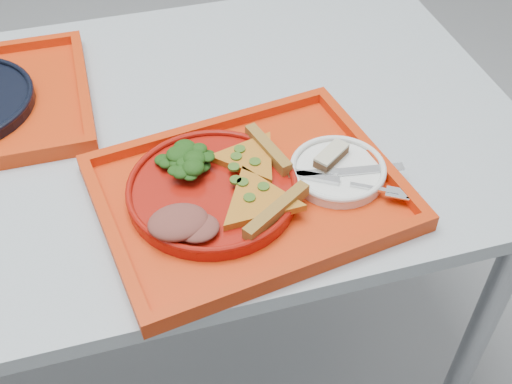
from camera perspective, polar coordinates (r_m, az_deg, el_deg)
The scene contains 12 objects.
ground at distance 1.71m, azimuth -11.47°, elevation -15.17°, with size 10.00×10.00×0.00m, color #96999E.
table at distance 1.19m, azimuth -16.08°, elevation 1.36°, with size 1.60×0.80×0.75m.
tray_main at distance 0.99m, azimuth -0.62°, elevation -0.35°, with size 0.45×0.35×0.01m, color red.
dinner_plate at distance 0.98m, azimuth -3.89°, elevation 0.03°, with size 0.26×0.26×0.02m, color #97120A.
side_plate at distance 1.02m, azimuth 7.26°, elevation 1.76°, with size 0.15×0.15×0.01m, color white.
pizza_slice_a at distance 0.94m, azimuth 0.15°, elevation -0.61°, with size 0.15×0.13×0.02m, color gold, non-canonical shape.
pizza_slice_b at distance 1.01m, azimuth -0.52°, elevation 3.22°, with size 0.13×0.11×0.02m, color gold, non-canonical shape.
salad_heap at distance 0.99m, azimuth -6.21°, elevation 2.93°, with size 0.08×0.08×0.04m, color black.
meat_portion at distance 0.91m, azimuth -6.93°, elevation -2.67°, with size 0.09×0.07×0.03m, color brown.
dessert_bar at distance 1.02m, azimuth 6.71°, elevation 3.25°, with size 0.07×0.06×0.02m.
knife at distance 1.01m, azimuth 8.01°, elevation 1.87°, with size 0.18×0.02×0.01m, color silver.
fork at distance 0.99m, azimuth 8.27°, elevation 0.77°, with size 0.18×0.02×0.01m, color silver.
Camera 1 is at (0.09, -0.88, 1.46)m, focal length 45.00 mm.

